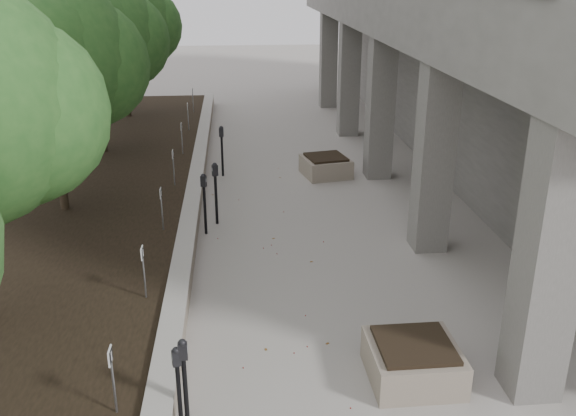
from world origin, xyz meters
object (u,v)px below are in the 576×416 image
parking_meter_1 (179,390)px  parking_meter_5 (222,151)px  crabapple_tree_4 (95,63)px  parking_meter_3 (216,194)px  crabapple_tree_3 (50,94)px  planter_back (326,166)px  parking_meter_4 (205,204)px  planter_front (413,360)px  parking_meter_2 (185,386)px  crabapple_tree_5 (122,44)px

parking_meter_1 → parking_meter_5: size_ratio=0.86×
crabapple_tree_4 → parking_meter_3: crabapple_tree_4 is taller
parking_meter_3 → crabapple_tree_4: bearing=102.9°
crabapple_tree_3 → planter_back: size_ratio=4.27×
parking_meter_1 → parking_meter_3: bearing=70.9°
parking_meter_4 → planter_front: size_ratio=1.12×
parking_meter_4 → planter_front: (3.26, -5.73, -0.42)m
crabapple_tree_3 → parking_meter_5: size_ratio=3.61×
crabapple_tree_3 → parking_meter_1: crabapple_tree_3 is taller
parking_meter_1 → crabapple_tree_3: bearing=97.1°
parking_meter_1 → parking_meter_2: bearing=-8.2°
crabapple_tree_4 → parking_meter_1: 13.10m
crabapple_tree_5 → planter_front: crabapple_tree_5 is taller
planter_back → parking_meter_4: bearing=-129.6°
parking_meter_1 → planter_front: (3.35, 0.85, -0.34)m
parking_meter_4 → planter_front: 6.61m
crabapple_tree_3 → parking_meter_3: (3.58, -0.27, -2.36)m
parking_meter_1 → parking_meter_3: parking_meter_3 is taller
crabapple_tree_3 → crabapple_tree_5: bearing=90.0°
parking_meter_1 → parking_meter_5: 10.87m
crabapple_tree_4 → crabapple_tree_5: 5.00m
parking_meter_3 → parking_meter_5: parking_meter_3 is taller
planter_back → planter_front: bearing=-90.6°
crabapple_tree_4 → parking_meter_5: bearing=-23.3°
crabapple_tree_4 → parking_meter_4: bearing=-60.4°
parking_meter_1 → parking_meter_2: 0.10m
crabapple_tree_3 → parking_meter_4: 4.20m
crabapple_tree_5 → planter_back: (6.71, -6.79, -2.82)m
parking_meter_1 → parking_meter_2: parking_meter_2 is taller
parking_meter_3 → parking_meter_1: bearing=-113.9°
crabapple_tree_3 → parking_meter_1: (3.25, -7.45, -2.47)m
parking_meter_5 → planter_front: 10.44m
planter_front → parking_meter_3: bearing=115.5°
crabapple_tree_3 → parking_meter_2: 8.50m
parking_meter_3 → parking_meter_4: bearing=-133.6°
crabapple_tree_5 → parking_meter_3: crabapple_tree_5 is taller
parking_meter_4 → parking_meter_2: bearing=-71.6°
planter_back → parking_meter_5: bearing=176.1°
crabapple_tree_3 → planter_front: 9.75m
parking_meter_3 → planter_front: size_ratio=1.17×
crabapple_tree_3 → parking_meter_1: size_ratio=4.20×
crabapple_tree_3 → parking_meter_4: bearing=-14.5°
crabapple_tree_5 → parking_meter_4: crabapple_tree_5 is taller
crabapple_tree_3 → crabapple_tree_4: same height
planter_front → crabapple_tree_3: bearing=135.0°
crabapple_tree_3 → crabapple_tree_5: same height
planter_back → parking_meter_2: bearing=-107.6°
parking_meter_1 → parking_meter_5: bearing=71.2°
parking_meter_2 → parking_meter_5: 10.85m
crabapple_tree_3 → parking_meter_2: bearing=-65.8°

